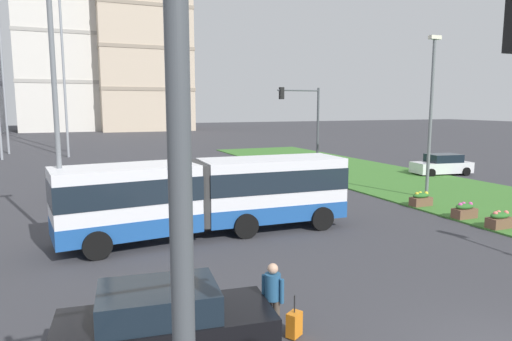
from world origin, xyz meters
TOP-DOWN VIEW (x-y plane):
  - articulated_bus at (-3.03, 11.45)m, footprint 11.99×3.25m
  - car_maroon_sedan at (-6.04, 20.66)m, footprint 4.41×2.05m
  - car_white_van at (18.00, 20.19)m, footprint 4.62×2.53m
  - car_black_sedan at (-6.54, 2.90)m, footprint 4.57×2.41m
  - pedestrian_crossing at (-4.11, 2.87)m, footprint 0.36×0.51m
  - rolling_suitcase at (-3.66, 2.67)m, footprint 0.43×0.40m
  - flower_planter_2 at (8.56, 7.39)m, footprint 1.10×0.56m
  - flower_planter_3 at (8.56, 9.25)m, footprint 1.10×0.56m
  - flower_planter_4 at (8.56, 12.05)m, footprint 1.10×0.56m
  - traffic_light_near_left at (-6.42, -3.00)m, footprint 3.56×0.28m
  - traffic_light_far_right at (7.19, 22.00)m, footprint 3.23×0.28m
  - streetlight_left at (-8.50, 11.59)m, footprint 0.70×0.28m
  - streetlight_median at (10.46, 13.69)m, footprint 0.70×0.28m
  - apartment_tower_westcentre at (-5.87, 98.81)m, footprint 22.19×14.39m
  - apartment_tower_centre at (7.59, 95.43)m, footprint 18.73×16.79m

SIDE VIEW (x-z plane):
  - rolling_suitcase at x=-3.66m, z-range -0.17..0.80m
  - flower_planter_2 at x=8.56m, z-range 0.06..0.80m
  - flower_planter_3 at x=8.56m, z-range 0.06..0.80m
  - flower_planter_4 at x=8.56m, z-range 0.06..0.80m
  - car_maroon_sedan at x=-6.04m, z-range -0.04..1.54m
  - car_white_van at x=18.00m, z-range -0.04..1.54m
  - car_black_sedan at x=-6.54m, z-range -0.04..1.54m
  - pedestrian_crossing at x=-4.11m, z-range 0.13..1.87m
  - articulated_bus at x=-3.03m, z-range 0.15..3.15m
  - traffic_light_far_right at x=7.19m, z-range 1.13..7.58m
  - traffic_light_near_left at x=-6.42m, z-range 1.16..7.65m
  - streetlight_median at x=10.46m, z-range 0.44..9.41m
  - streetlight_left at x=-8.50m, z-range 0.45..10.13m
  - apartment_tower_centre at x=7.59m, z-range 0.02..40.98m
  - apartment_tower_westcentre at x=-5.87m, z-range 0.02..47.86m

